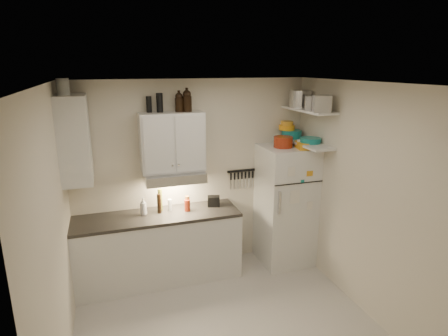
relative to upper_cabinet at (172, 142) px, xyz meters
name	(u,v)px	position (x,y,z in m)	size (l,w,h in m)	color
floor	(228,328)	(0.30, -1.33, -1.84)	(3.20, 3.00, 0.02)	#BDB6AE
ceiling	(228,83)	(0.30, -1.33, 0.78)	(3.20, 3.00, 0.02)	silver
back_wall	(193,176)	(0.30, 0.18, -0.53)	(3.20, 0.02, 2.60)	beige
left_wall	(53,239)	(-1.31, -1.33, -0.53)	(0.02, 3.00, 2.60)	beige
right_wall	(363,200)	(1.91, -1.33, -0.53)	(0.02, 3.00, 2.60)	beige
base_cabinet	(159,249)	(-0.25, -0.14, -1.39)	(2.10, 0.60, 0.88)	silver
countertop	(157,216)	(-0.25, -0.14, -0.93)	(2.10, 0.62, 0.04)	#2C2926
upper_cabinet	(172,142)	(0.00, 0.00, 0.00)	(0.80, 0.33, 0.75)	silver
side_cabinet	(75,140)	(-1.14, -0.14, 0.12)	(0.33, 0.55, 1.00)	silver
range_hood	(174,176)	(0.00, -0.06, -0.44)	(0.76, 0.46, 0.12)	silver
fridge	(285,205)	(1.55, -0.18, -0.98)	(0.70, 0.68, 1.70)	silver
shelf_hi	(309,110)	(1.75, -0.31, 0.38)	(0.30, 0.95, 0.03)	silver
shelf_lo	(307,143)	(1.75, -0.31, -0.07)	(0.30, 0.95, 0.03)	silver
knife_strip	(241,171)	(1.00, 0.15, -0.51)	(0.42, 0.02, 0.03)	black
dutch_oven	(283,142)	(1.46, -0.20, -0.05)	(0.25, 0.25, 0.15)	maroon
book_stack	(305,145)	(1.70, -0.36, -0.08)	(0.21, 0.26, 0.09)	orange
spice_jar	(299,144)	(1.65, -0.30, -0.07)	(0.07, 0.07, 0.11)	silver
stock_pot	(301,99)	(1.76, -0.07, 0.50)	(0.31, 0.31, 0.22)	silver
tin_a	(312,103)	(1.72, -0.44, 0.48)	(0.18, 0.16, 0.18)	#AAAAAD
tin_b	(322,104)	(1.71, -0.67, 0.49)	(0.20, 0.20, 0.20)	#AAAAAD
bowl_teal	(292,134)	(1.69, 0.01, 0.01)	(0.28, 0.28, 0.11)	#167977
bowl_orange	(287,127)	(1.64, 0.06, 0.09)	(0.22, 0.22, 0.07)	orange
bowl_yellow	(287,123)	(1.64, 0.06, 0.16)	(0.17, 0.17, 0.06)	gold
plates	(310,140)	(1.76, -0.38, -0.02)	(0.27, 0.27, 0.07)	#167977
growler_a	(179,102)	(0.11, 0.01, 0.50)	(0.10, 0.10, 0.24)	black
growler_b	(187,101)	(0.21, 0.00, 0.51)	(0.12, 0.12, 0.27)	black
thermos_a	(160,103)	(-0.13, 0.04, 0.49)	(0.08, 0.08, 0.24)	black
thermos_b	(149,104)	(-0.26, 0.08, 0.47)	(0.07, 0.07, 0.20)	black
side_jar	(63,87)	(-1.19, -0.16, 0.71)	(0.13, 0.13, 0.18)	silver
soap_bottle	(143,205)	(-0.41, -0.08, -0.78)	(0.10, 0.10, 0.26)	silver
pepper_mill	(187,203)	(0.16, -0.09, -0.81)	(0.06, 0.06, 0.19)	brown
oil_bottle	(160,200)	(-0.19, 0.00, -0.76)	(0.06, 0.06, 0.29)	olive
vinegar_bottle	(159,204)	(-0.21, -0.08, -0.78)	(0.05, 0.05, 0.26)	black
clear_bottle	(170,205)	(-0.07, -0.04, -0.83)	(0.05, 0.05, 0.15)	silver
red_jar	(187,205)	(0.15, -0.13, -0.83)	(0.08, 0.08, 0.15)	maroon
caddy	(214,201)	(0.52, -0.06, -0.84)	(0.16, 0.11, 0.14)	black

